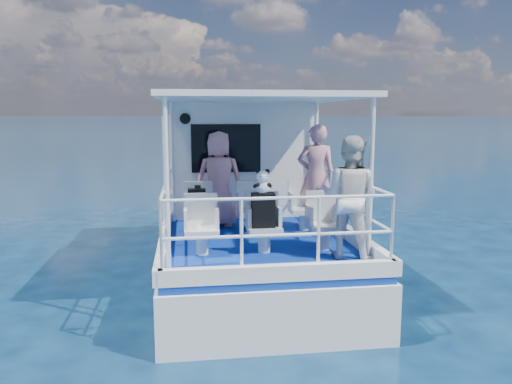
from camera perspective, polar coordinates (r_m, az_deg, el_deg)
ground at (r=8.61m, az=-0.23°, el=-10.65°), size 2000.00×2000.00×0.00m
hull at (r=9.55m, az=-1.05°, el=-8.67°), size 3.00×7.00×1.60m
deck at (r=9.33m, az=-1.07°, el=-3.69°), size 2.90×6.90×0.10m
cabin at (r=10.44m, az=-1.95°, el=4.03°), size 2.85×2.00×2.20m
canopy at (r=7.93m, az=-0.05°, el=10.76°), size 3.00×3.20×0.08m
canopy_posts at (r=7.92m, az=0.00°, el=2.51°), size 2.77×2.97×2.20m
railings at (r=7.69m, az=0.34°, el=-2.20°), size 2.84×3.59×1.00m
seat_port_fwd at (r=8.44m, az=-6.50°, el=-3.42°), size 0.48×0.46×0.38m
seat_center_fwd at (r=8.51m, az=-0.42°, el=-3.26°), size 0.48×0.46×0.38m
seat_stbd_fwd at (r=8.67m, az=5.49°, el=-3.08°), size 0.48×0.46×0.38m
seat_port_aft at (r=7.17m, az=-6.22°, el=-5.61°), size 0.48×0.46×0.38m
seat_center_aft at (r=7.25m, az=0.94°, el=-5.39°), size 0.48×0.46×0.38m
seat_stbd_aft at (r=7.44m, az=7.82°, el=-5.11°), size 0.48×0.46×0.38m
passenger_port_fwd at (r=8.82m, az=-4.23°, el=1.47°), size 0.67×0.51×1.69m
passenger_stbd_fwd at (r=8.78m, az=6.89°, el=1.79°), size 0.74×0.56×1.81m
passenger_stbd_aft at (r=6.98m, az=10.65°, el=-0.59°), size 1.05×1.01×1.70m
backpack_port at (r=8.31m, az=-6.78°, el=-0.94°), size 0.29×0.16×0.38m
backpack_center at (r=7.11m, az=0.82°, el=-2.09°), size 0.33×0.18×0.49m
compact_camera at (r=8.27m, az=-6.69°, el=0.58°), size 0.10×0.06×0.06m
panda at (r=7.01m, az=0.77°, el=1.22°), size 0.22×0.19×0.34m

